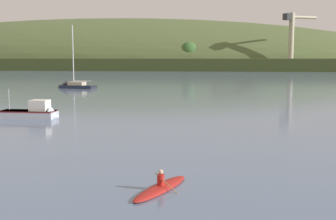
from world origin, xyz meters
TOP-DOWN VIEW (x-y plane):
  - far_shoreline_hill at (-52.86, 226.66)m, footprint 418.62×123.03m
  - dockside_crane at (35.01, 183.95)m, footprint 15.15×9.43m
  - sailboat_midwater_white at (-23.54, 74.62)m, footprint 7.56×3.86m
  - fishing_boat_moored at (-14.94, 36.57)m, footprint 5.70×2.19m
  - canoe_with_paddler at (-0.50, 15.86)m, footprint 2.46×4.27m

SIDE VIEW (x-z plane):
  - canoe_with_paddler at x=-0.50m, z-range -0.42..0.61m
  - sailboat_midwater_white at x=-23.54m, z-range -6.11..6.47m
  - far_shoreline_hill at x=-52.86m, z-range -25.46..25.90m
  - fishing_boat_moored at x=-14.94m, z-range -1.43..2.07m
  - dockside_crane at x=35.01m, z-range -0.10..23.59m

